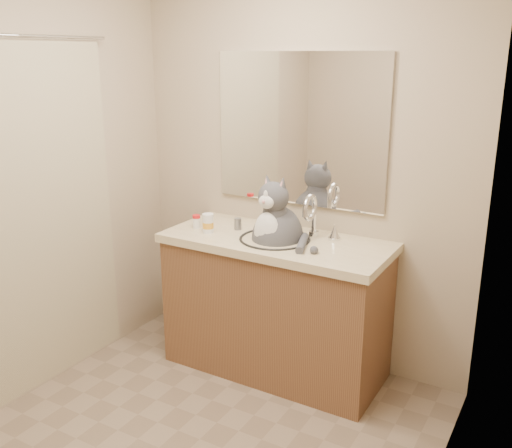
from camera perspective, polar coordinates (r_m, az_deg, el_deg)
The scene contains 8 objects.
room at distance 2.46m, azimuth -8.57°, elevation 0.29°, with size 2.22×2.52×2.42m.
vanity at distance 3.48m, azimuth 1.99°, elevation -7.81°, with size 1.34×0.59×1.12m.
mirror at distance 3.44m, azimuth 4.33°, elevation 9.35°, with size 1.10×0.02×0.90m, color white.
shower_curtain at distance 3.30m, azimuth -21.74°, elevation 0.47°, with size 0.02×1.30×1.93m.
cat at distance 3.31m, azimuth 2.07°, elevation -1.00°, with size 0.42×0.37×0.59m.
pill_bottle_redcap at distance 3.54m, azimuth -5.97°, elevation 0.26°, with size 0.06×0.06×0.08m.
pill_bottle_orange at distance 3.43m, azimuth -4.82°, elevation 0.04°, with size 0.07×0.07×0.12m.
grey_canister at distance 3.49m, azimuth -1.83°, elevation 0.01°, with size 0.06×0.06×0.07m.
Camera 1 is at (1.49, -1.83, 1.89)m, focal length 40.00 mm.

